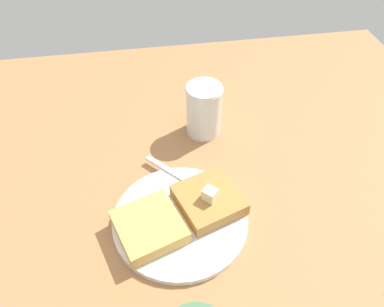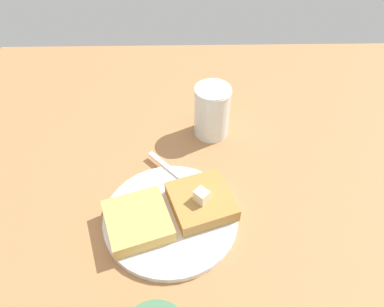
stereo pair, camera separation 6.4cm
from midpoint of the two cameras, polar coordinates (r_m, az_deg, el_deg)
table_surface at (r=62.96cm, az=1.94°, el=-8.68°), size 105.73×105.73×1.81cm
plate at (r=60.15cm, az=-4.90°, el=-10.17°), size 21.37×21.37×1.09cm
toast_slice_left at (r=60.00cm, az=-0.47°, el=-7.38°), size 11.94×12.04×2.40cm
toast_slice_middle at (r=57.99cm, az=-9.75°, el=-11.12°), size 11.94×12.04×2.40cm
butter_pat_primary at (r=57.94cm, az=-0.41°, el=-6.43°), size 2.77×2.77×2.06cm
fork at (r=64.06cm, az=-3.73°, el=-4.32°), size 11.94×12.70×0.36cm
syrup_jar at (r=71.64cm, az=-1.05°, el=6.21°), size 6.97×6.97×10.43cm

